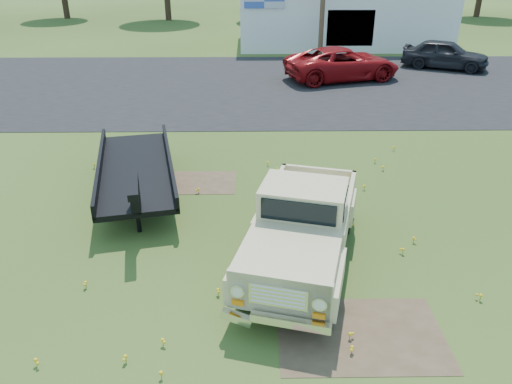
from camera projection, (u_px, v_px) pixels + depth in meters
ground at (271, 246)px, 11.69m from camera, size 140.00×140.00×0.00m
asphalt_lot at (259, 85)px, 25.13m from camera, size 90.00×14.00×0.02m
dirt_patch_a at (360, 335)px, 9.02m from camera, size 3.00×2.00×0.01m
dirt_patch_b at (199, 183)px, 14.80m from camera, size 2.20×1.60×0.01m
commercial_building at (341, 12)px, 35.02m from camera, size 14.20×8.20×4.15m
vintage_pickup_truck at (302, 225)px, 10.62m from camera, size 3.39×5.69×1.93m
flatbed_trailer at (135, 165)px, 13.90m from camera, size 3.19×6.27×1.63m
red_pickup at (342, 64)px, 25.76m from camera, size 6.44×4.28×1.64m
dark_sedan at (445, 54)px, 28.13m from camera, size 5.03×3.72×1.59m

